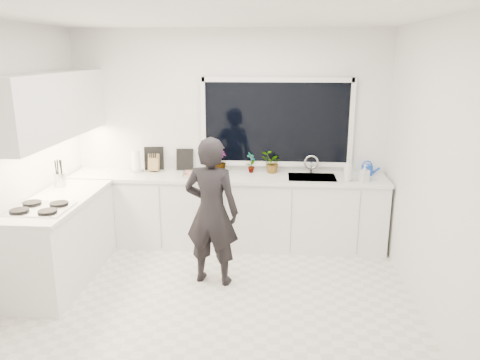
{
  "coord_description": "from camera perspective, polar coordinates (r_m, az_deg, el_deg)",
  "views": [
    {
      "loc": [
        0.6,
        -4.16,
        2.39
      ],
      "look_at": [
        0.24,
        0.4,
        1.15
      ],
      "focal_mm": 35.0,
      "sensor_mm": 36.0,
      "label": 1
    }
  ],
  "objects": [
    {
      "name": "floor",
      "position": [
        4.85,
        -3.33,
        -14.57
      ],
      "size": [
        4.0,
        3.5,
        0.02
      ],
      "primitive_type": "cube",
      "color": "beige",
      "rests_on": "ground"
    },
    {
      "name": "wall_back",
      "position": [
        6.04,
        -1.29,
        5.26
      ],
      "size": [
        4.0,
        0.02,
        2.7
      ],
      "primitive_type": "cube",
      "color": "white",
      "rests_on": "ground"
    },
    {
      "name": "wall_left",
      "position": [
        5.02,
        -26.96,
        1.53
      ],
      "size": [
        0.02,
        3.5,
        2.7
      ],
      "primitive_type": "cube",
      "color": "white",
      "rests_on": "ground"
    },
    {
      "name": "wall_right",
      "position": [
        4.52,
        22.53,
        0.66
      ],
      "size": [
        0.02,
        3.5,
        2.7
      ],
      "primitive_type": "cube",
      "color": "white",
      "rests_on": "ground"
    },
    {
      "name": "ceiling",
      "position": [
        4.22,
        -3.93,
        19.47
      ],
      "size": [
        4.0,
        3.5,
        0.02
      ],
      "primitive_type": "cube",
      "color": "white",
      "rests_on": "wall_back"
    },
    {
      "name": "window",
      "position": [
        5.95,
        4.47,
        7.0
      ],
      "size": [
        1.8,
        0.02,
        1.0
      ],
      "primitive_type": "cube",
      "color": "black",
      "rests_on": "wall_back"
    },
    {
      "name": "base_cabinets_back",
      "position": [
        5.97,
        -1.53,
        -3.89
      ],
      "size": [
        3.92,
        0.58,
        0.88
      ],
      "primitive_type": "cube",
      "color": "white",
      "rests_on": "floor"
    },
    {
      "name": "base_cabinets_left",
      "position": [
        5.42,
        -20.81,
        -6.99
      ],
      "size": [
        0.58,
        1.6,
        0.88
      ],
      "primitive_type": "cube",
      "color": "white",
      "rests_on": "floor"
    },
    {
      "name": "countertop_back",
      "position": [
        5.83,
        -1.58,
        0.35
      ],
      "size": [
        3.94,
        0.62,
        0.04
      ],
      "primitive_type": "cube",
      "color": "silver",
      "rests_on": "base_cabinets_back"
    },
    {
      "name": "countertop_left",
      "position": [
        5.27,
        -21.28,
        -2.34
      ],
      "size": [
        0.62,
        1.6,
        0.04
      ],
      "primitive_type": "cube",
      "color": "silver",
      "rests_on": "base_cabinets_left"
    },
    {
      "name": "upper_cabinets",
      "position": [
        5.45,
        -21.82,
        8.4
      ],
      "size": [
        0.34,
        2.1,
        0.7
      ],
      "primitive_type": "cube",
      "color": "white",
      "rests_on": "wall_left"
    },
    {
      "name": "sink",
      "position": [
        5.83,
        8.75,
        -0.12
      ],
      "size": [
        0.58,
        0.42,
        0.14
      ],
      "primitive_type": "cube",
      "color": "silver",
      "rests_on": "countertop_back"
    },
    {
      "name": "faucet",
      "position": [
        5.99,
        8.68,
        1.86
      ],
      "size": [
        0.03,
        0.03,
        0.22
      ],
      "primitive_type": "cylinder",
      "color": "silver",
      "rests_on": "countertop_back"
    },
    {
      "name": "stovetop",
      "position": [
        4.97,
        -23.23,
        -3.14
      ],
      "size": [
        0.56,
        0.48,
        0.03
      ],
      "primitive_type": "cube",
      "color": "black",
      "rests_on": "countertop_left"
    },
    {
      "name": "person",
      "position": [
        4.9,
        -3.49,
        -3.89
      ],
      "size": [
        0.64,
        0.48,
        1.59
      ],
      "primitive_type": "imported",
      "rotation": [
        0.0,
        0.0,
        2.96
      ],
      "color": "black",
      "rests_on": "floor"
    },
    {
      "name": "pizza_tray",
      "position": [
        5.84,
        -4.79,
        0.7
      ],
      "size": [
        0.48,
        0.38,
        0.03
      ],
      "primitive_type": "cube",
      "rotation": [
        0.0,
        0.0,
        0.12
      ],
      "color": "#B6B6BB",
      "rests_on": "countertop_back"
    },
    {
      "name": "pizza",
      "position": [
        5.84,
        -4.8,
        0.86
      ],
      "size": [
        0.44,
        0.33,
        0.01
      ],
      "primitive_type": "cube",
      "rotation": [
        0.0,
        0.0,
        0.12
      ],
      "color": "red",
      "rests_on": "pizza_tray"
    },
    {
      "name": "watering_can",
      "position": [
        6.05,
        15.22,
        1.2
      ],
      "size": [
        0.17,
        0.17,
        0.13
      ],
      "primitive_type": "cylinder",
      "rotation": [
        0.0,
        0.0,
        0.27
      ],
      "color": "#1442BC",
      "rests_on": "countertop_back"
    },
    {
      "name": "paper_towel_roll",
      "position": [
        6.13,
        -12.55,
        2.18
      ],
      "size": [
        0.14,
        0.14,
        0.26
      ],
      "primitive_type": "cylinder",
      "rotation": [
        0.0,
        0.0,
        0.3
      ],
      "color": "white",
      "rests_on": "countertop_back"
    },
    {
      "name": "knife_block",
      "position": [
        6.12,
        -10.45,
        2.06
      ],
      "size": [
        0.13,
        0.1,
        0.22
      ],
      "primitive_type": "cube",
      "rotation": [
        0.0,
        0.0,
        0.03
      ],
      "color": "#A1694B",
      "rests_on": "countertop_back"
    },
    {
      "name": "utensil_crock",
      "position": [
        5.71,
        -21.1,
        0.03
      ],
      "size": [
        0.13,
        0.13,
        0.16
      ],
      "primitive_type": "cylinder",
      "rotation": [
        0.0,
        0.0,
        -0.02
      ],
      "color": "silver",
      "rests_on": "countertop_left"
    },
    {
      "name": "picture_frame_large",
      "position": [
        6.12,
        -6.74,
        2.51
      ],
      "size": [
        0.22,
        0.03,
        0.28
      ],
      "primitive_type": "cube",
      "rotation": [
        0.0,
        0.0,
        0.03
      ],
      "color": "black",
      "rests_on": "countertop_back"
    },
    {
      "name": "picture_frame_small",
      "position": [
        6.21,
        -10.44,
        2.64
      ],
      "size": [
        0.25,
        0.06,
        0.3
      ],
      "primitive_type": "cube",
      "rotation": [
        0.0,
        0.0,
        0.16
      ],
      "color": "black",
      "rests_on": "countertop_back"
    },
    {
      "name": "herb_plants",
      "position": [
        5.93,
        1.59,
        2.17
      ],
      "size": [
        0.92,
        0.28,
        0.29
      ],
      "color": "#26662D",
      "rests_on": "countertop_back"
    },
    {
      "name": "soap_bottles",
      "position": [
        5.7,
        13.68,
        1.13
      ],
      "size": [
        0.33,
        0.14,
        0.29
      ],
      "color": "#D8BF66",
      "rests_on": "countertop_back"
    }
  ]
}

